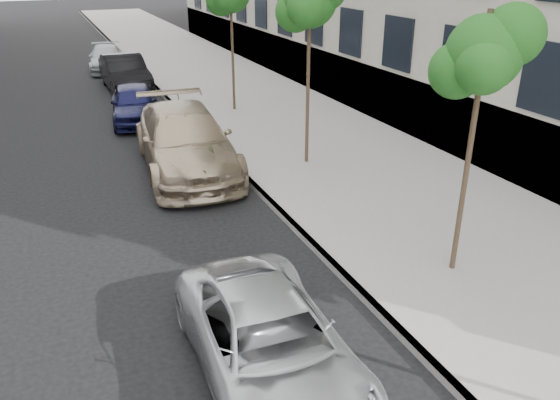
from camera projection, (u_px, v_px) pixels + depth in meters
ground at (346, 367)px, 8.25m from camera, size 160.00×160.00×0.00m
sidewalk at (197, 67)px, 29.86m from camera, size 6.40×72.00×0.14m
curb at (140, 71)px, 28.74m from camera, size 0.15×72.00×0.14m
tree_near at (485, 54)px, 8.94m from camera, size 1.64×1.44×4.88m
tree_mid at (311, 0)px, 14.22m from camera, size 1.76×1.56×5.34m
minivan at (270, 344)px, 7.79m from camera, size 2.24×4.52×1.23m
suv at (185, 140)px, 15.48m from camera, size 2.93×6.20×1.75m
sedan_blue at (134, 103)px, 20.07m from camera, size 2.12×4.19×1.37m
sedan_black at (125, 73)px, 24.71m from camera, size 1.80×4.82×1.57m
sedan_rear at (107, 58)px, 29.04m from camera, size 2.28×4.55×1.27m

